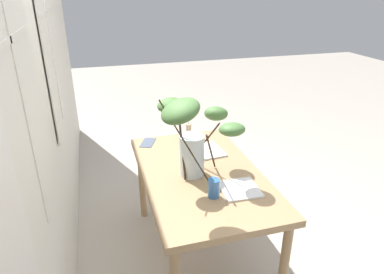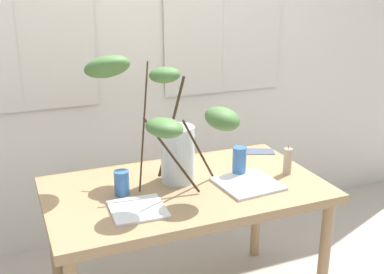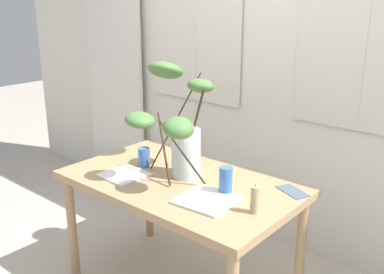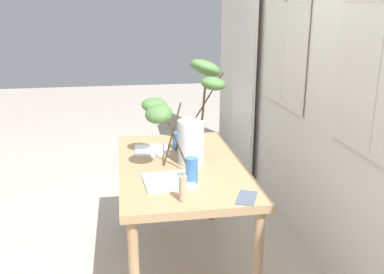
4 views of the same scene
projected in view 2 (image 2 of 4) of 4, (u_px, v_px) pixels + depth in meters
back_wall_with_windows at (128, 41)px, 2.99m from camera, size 5.73×0.14×2.61m
dining_table at (185, 200)px, 2.35m from camera, size 1.35×0.79×0.74m
vase_with_branches at (166, 124)px, 2.25m from camera, size 0.70×0.64×0.67m
drinking_glass_blue_left at (122, 183)px, 2.21m from camera, size 0.07×0.07×0.12m
drinking_glass_blue_right at (239, 161)px, 2.43m from camera, size 0.07×0.07×0.15m
plate_square_left at (138, 209)px, 2.07m from camera, size 0.25×0.25×0.01m
plate_square_right at (248, 184)px, 2.33m from camera, size 0.30×0.30×0.01m
napkin_folded at (258, 151)px, 2.77m from camera, size 0.21×0.16×0.00m
pillar_candle at (288, 161)px, 2.44m from camera, size 0.04×0.04×0.15m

